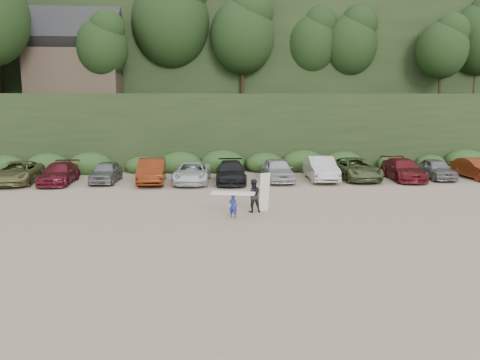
{
  "coord_description": "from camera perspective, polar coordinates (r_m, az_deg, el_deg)",
  "views": [
    {
      "loc": [
        -0.21,
        -21.44,
        5.48
      ],
      "look_at": [
        1.59,
        3.0,
        1.3
      ],
      "focal_mm": 35.0,
      "sensor_mm": 36.0,
      "label": 1
    }
  ],
  "objects": [
    {
      "name": "adult_surfer",
      "position": [
        23.14,
        1.72,
        -1.88
      ],
      "size": [
        1.3,
        0.7,
        1.96
      ],
      "color": "black",
      "rests_on": "ground"
    },
    {
      "name": "hillside_backdrop",
      "position": [
        57.65,
        -4.41,
        15.37
      ],
      "size": [
        90.0,
        41.5,
        28.0
      ],
      "color": "black",
      "rests_on": "ground"
    },
    {
      "name": "child_surfer",
      "position": [
        22.01,
        -0.85,
        -2.51
      ],
      "size": [
        2.12,
        1.0,
        1.22
      ],
      "color": "navy",
      "rests_on": "ground"
    },
    {
      "name": "parked_cars",
      "position": [
        31.83,
        -4.1,
        1.11
      ],
      "size": [
        39.13,
        5.95,
        1.65
      ],
      "color": "#B3B2B7",
      "rests_on": "ground"
    },
    {
      "name": "ground",
      "position": [
        22.13,
        -3.56,
        -4.68
      ],
      "size": [
        120.0,
        120.0,
        0.0
      ],
      "primitive_type": "plane",
      "color": "tan",
      "rests_on": "ground"
    }
  ]
}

